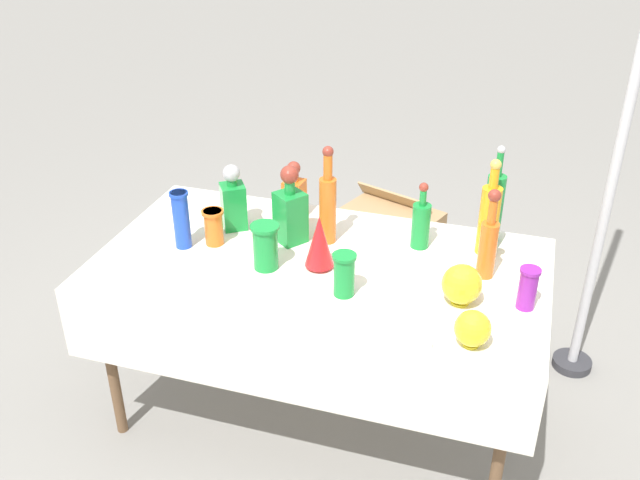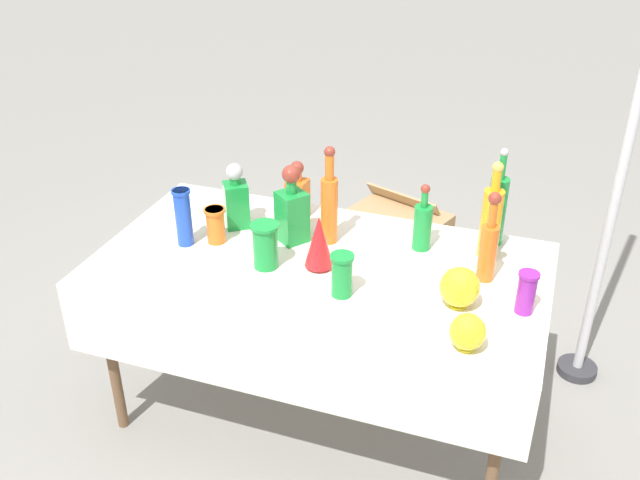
% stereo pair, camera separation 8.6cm
% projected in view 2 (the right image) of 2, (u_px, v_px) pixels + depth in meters
% --- Properties ---
extents(ground_plane, '(40.00, 40.00, 0.00)m').
position_uv_depth(ground_plane, '(320.00, 410.00, 3.12)').
color(ground_plane, gray).
extents(display_table, '(1.73, 0.93, 0.76)m').
position_uv_depth(display_table, '(317.00, 280.00, 2.75)').
color(display_table, white).
rests_on(display_table, ground).
extents(tall_bottle_0, '(0.07, 0.07, 0.41)m').
position_uv_depth(tall_bottle_0, '(497.00, 208.00, 2.81)').
color(tall_bottle_0, '#198C38').
rests_on(tall_bottle_0, display_table).
extents(tall_bottle_1, '(0.07, 0.07, 0.41)m').
position_uv_depth(tall_bottle_1, '(329.00, 204.00, 2.81)').
color(tall_bottle_1, orange).
rests_on(tall_bottle_1, display_table).
extents(tall_bottle_2, '(0.08, 0.08, 0.40)m').
position_uv_depth(tall_bottle_2, '(491.00, 219.00, 2.72)').
color(tall_bottle_2, orange).
rests_on(tall_bottle_2, display_table).
extents(tall_bottle_3, '(0.07, 0.07, 0.36)m').
position_uv_depth(tall_bottle_3, '(489.00, 246.00, 2.58)').
color(tall_bottle_3, orange).
rests_on(tall_bottle_3, display_table).
extents(tall_bottle_4, '(0.07, 0.07, 0.28)m').
position_uv_depth(tall_bottle_4, '(423.00, 225.00, 2.79)').
color(tall_bottle_4, '#198C38').
rests_on(tall_bottle_4, display_table).
extents(square_decanter_0, '(0.13, 0.13, 0.28)m').
position_uv_depth(square_decanter_0, '(236.00, 199.00, 2.95)').
color(square_decanter_0, '#198C38').
rests_on(square_decanter_0, display_table).
extents(square_decanter_1, '(0.09, 0.09, 0.26)m').
position_uv_depth(square_decanter_1, '(298.00, 194.00, 3.03)').
color(square_decanter_1, orange).
rests_on(square_decanter_1, display_table).
extents(square_decanter_2, '(0.15, 0.15, 0.33)m').
position_uv_depth(square_decanter_2, '(292.00, 210.00, 2.83)').
color(square_decanter_2, '#198C38').
rests_on(square_decanter_2, display_table).
extents(slender_vase_0, '(0.07, 0.07, 0.24)m').
position_uv_depth(slender_vase_0, '(183.00, 216.00, 2.81)').
color(slender_vase_0, blue).
rests_on(slender_vase_0, display_table).
extents(slender_vase_1, '(0.09, 0.09, 0.15)m').
position_uv_depth(slender_vase_1, '(215.00, 224.00, 2.85)').
color(slender_vase_1, orange).
rests_on(slender_vase_1, display_table).
extents(slender_vase_2, '(0.09, 0.09, 0.16)m').
position_uv_depth(slender_vase_2, '(342.00, 274.00, 2.51)').
color(slender_vase_2, '#198C38').
rests_on(slender_vase_2, display_table).
extents(slender_vase_3, '(0.07, 0.07, 0.16)m').
position_uv_depth(slender_vase_3, '(527.00, 291.00, 2.42)').
color(slender_vase_3, purple).
rests_on(slender_vase_3, display_table).
extents(slender_vase_4, '(0.11, 0.11, 0.18)m').
position_uv_depth(slender_vase_4, '(265.00, 244.00, 2.68)').
color(slender_vase_4, '#198C38').
rests_on(slender_vase_4, display_table).
extents(fluted_vase_0, '(0.11, 0.11, 0.22)m').
position_uv_depth(fluted_vase_0, '(319.00, 241.00, 2.66)').
color(fluted_vase_0, red).
rests_on(fluted_vase_0, display_table).
extents(round_bowl_0, '(0.14, 0.14, 0.15)m').
position_uv_depth(round_bowl_0, '(460.00, 287.00, 2.46)').
color(round_bowl_0, yellow).
rests_on(round_bowl_0, display_table).
extents(round_bowl_1, '(0.12, 0.12, 0.13)m').
position_uv_depth(round_bowl_1, '(468.00, 332.00, 2.25)').
color(round_bowl_1, yellow).
rests_on(round_bowl_1, display_table).
extents(price_tag_left, '(0.05, 0.03, 0.04)m').
position_uv_depth(price_tag_left, '(419.00, 347.00, 2.27)').
color(price_tag_left, white).
rests_on(price_tag_left, display_table).
extents(cardboard_box_behind_left, '(0.62, 0.55, 0.46)m').
position_uv_depth(cardboard_box_behind_left, '(395.00, 243.00, 4.02)').
color(cardboard_box_behind_left, tan).
rests_on(cardboard_box_behind_left, ground).
extents(cardboard_box_behind_right, '(0.47, 0.47, 0.37)m').
position_uv_depth(cardboard_box_behind_right, '(440.00, 280.00, 3.77)').
color(cardboard_box_behind_right, tan).
rests_on(cardboard_box_behind_right, ground).
extents(canopy_pole, '(0.18, 0.18, 2.48)m').
position_uv_depth(canopy_pole, '(620.00, 182.00, 2.86)').
color(canopy_pole, silver).
rests_on(canopy_pole, ground).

